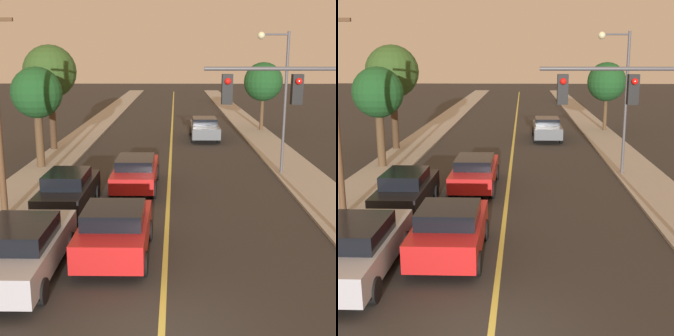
% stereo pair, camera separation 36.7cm
% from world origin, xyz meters
% --- Properties ---
extents(road_surface, '(10.82, 80.00, 0.01)m').
position_xyz_m(road_surface, '(0.00, 36.00, 0.01)').
color(road_surface, '#2D2B28').
rests_on(road_surface, ground).
extents(sidewalk_left, '(2.50, 80.00, 0.12)m').
position_xyz_m(sidewalk_left, '(-6.66, 36.00, 0.06)').
color(sidewalk_left, '#9E998E').
rests_on(sidewalk_left, ground).
extents(sidewalk_right, '(2.50, 80.00, 0.12)m').
position_xyz_m(sidewalk_right, '(6.66, 36.00, 0.06)').
color(sidewalk_right, '#9E998E').
rests_on(sidewalk_right, ground).
extents(car_near_lane_front, '(2.10, 4.14, 1.61)m').
position_xyz_m(car_near_lane_front, '(-1.51, 4.39, 0.83)').
color(car_near_lane_front, red).
rests_on(car_near_lane_front, ground).
extents(car_near_lane_second, '(1.99, 5.03, 1.50)m').
position_xyz_m(car_near_lane_second, '(-1.51, 11.96, 0.81)').
color(car_near_lane_second, red).
rests_on(car_near_lane_second, ground).
extents(car_outer_lane_front, '(2.07, 4.95, 1.58)m').
position_xyz_m(car_outer_lane_front, '(-3.89, 3.03, 0.82)').
color(car_outer_lane_front, '#A5A8B2').
rests_on(car_outer_lane_front, ground).
extents(car_outer_lane_second, '(1.87, 4.72, 1.60)m').
position_xyz_m(car_outer_lane_second, '(-3.89, 8.73, 0.81)').
color(car_outer_lane_second, black).
rests_on(car_outer_lane_second, ground).
extents(car_far_oncoming, '(2.08, 5.12, 1.57)m').
position_xyz_m(car_far_oncoming, '(2.43, 25.38, 0.83)').
color(car_far_oncoming, '#474C51').
rests_on(car_far_oncoming, ground).
extents(traffic_signal_mast, '(4.75, 0.42, 5.70)m').
position_xyz_m(traffic_signal_mast, '(4.24, 5.46, 4.21)').
color(traffic_signal_mast, '#47474C').
rests_on(traffic_signal_mast, ground).
extents(streetlamp_right, '(1.58, 0.36, 7.00)m').
position_xyz_m(streetlamp_right, '(5.40, 14.70, 4.60)').
color(streetlamp_right, '#47474C').
rests_on(streetlamp_right, ground).
extents(tree_left_near, '(3.32, 3.32, 6.56)m').
position_xyz_m(tree_left_near, '(-7.59, 20.87, 4.96)').
color(tree_left_near, '#3D2B1C').
rests_on(tree_left_near, ground).
extents(tree_left_far, '(2.68, 2.68, 5.32)m').
position_xyz_m(tree_left_far, '(-7.00, 15.79, 4.03)').
color(tree_left_far, '#4C3823').
rests_on(tree_left_far, ground).
extents(tree_right_near, '(3.08, 3.08, 5.42)m').
position_xyz_m(tree_right_near, '(7.30, 29.23, 3.97)').
color(tree_right_near, '#4C3823').
rests_on(tree_right_near, ground).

